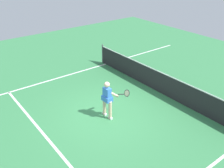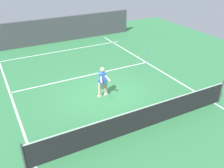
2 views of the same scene
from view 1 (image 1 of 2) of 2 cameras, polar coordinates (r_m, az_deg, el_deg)
The scene contains 5 objects.
ground_plane at distance 10.48m, azimuth -1.25°, elevation -6.74°, with size 25.24×25.24×0.00m, color #38844C.
service_line_marking at distance 9.50m, azimuth -14.12°, elevation -11.80°, with size 8.50×0.10×0.01m, color white.
sideline_left_marking at distance 13.70m, azimuth -11.84°, elevation 1.35°, with size 0.10×17.42×0.01m, color white.
court_net at distance 12.03m, azimuth 10.60°, elevation 0.44°, with size 9.18×0.08×1.12m.
tennis_player at distance 9.90m, azimuth -0.93°, elevation -3.16°, with size 0.76×0.95×1.55m.
Camera 1 is at (7.03, -5.09, 5.87)m, focal length 41.06 mm.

